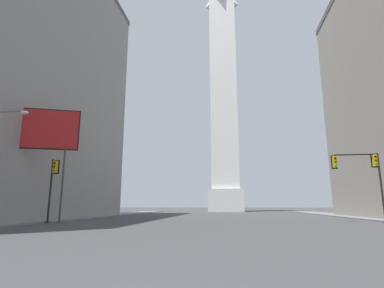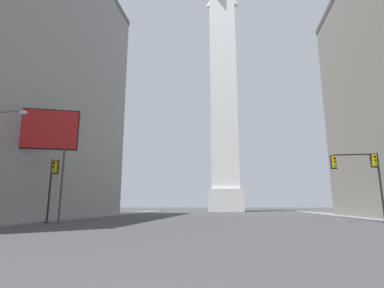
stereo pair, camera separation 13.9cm
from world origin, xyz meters
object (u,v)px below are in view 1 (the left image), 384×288
at_px(obelisk, 224,93).
at_px(traffic_light_mid_right, 364,170).
at_px(billboard_sign, 40,131).
at_px(traffic_light_mid_left, 53,181).

distance_m(obelisk, traffic_light_mid_right, 55.68).
distance_m(obelisk, billboard_sign, 59.19).
relative_size(traffic_light_mid_right, traffic_light_mid_left, 1.11).
distance_m(obelisk, traffic_light_mid_left, 60.01).
bearing_deg(traffic_light_mid_right, traffic_light_mid_left, -171.70).
xyz_separation_m(traffic_light_mid_right, billboard_sign, (-29.95, -5.11, 3.45)).
bearing_deg(traffic_light_mid_left, billboard_sign, -142.29).
bearing_deg(obelisk, traffic_light_mid_right, -73.61).
distance_m(traffic_light_mid_left, billboard_sign, 4.75).
height_order(traffic_light_mid_right, traffic_light_mid_left, traffic_light_mid_right).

